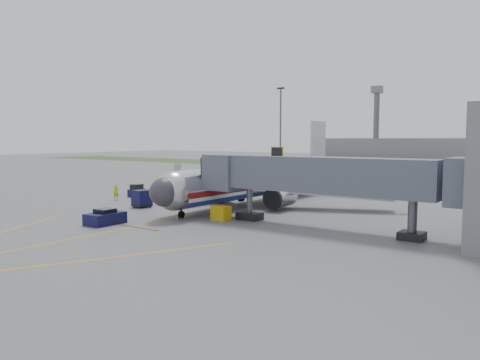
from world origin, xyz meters
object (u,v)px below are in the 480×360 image
Objects in this scene: baggage_tug at (137,191)px; ramp_worker at (116,192)px; airliner at (258,181)px; pushback_tug at (105,218)px; belt_loader at (206,192)px.

baggage_tug is 1.23× the size of ramp_worker.
airliner is at bearing 14.78° from baggage_tug.
airliner reaches higher than ramp_worker.
pushback_tug is 1.41× the size of baggage_tug.
baggage_tug is at bearing -145.93° from belt_loader.
pushback_tug is at bearing -105.65° from ramp_worker.
belt_loader is at bearing -10.69° from ramp_worker.
airliner is at bearing -35.63° from ramp_worker.
ramp_worker is at bearing 137.69° from pushback_tug.
belt_loader reaches higher than ramp_worker.
airliner is 14.73× the size of baggage_tug.
belt_loader is 11.44m from ramp_worker.
airliner is at bearing 81.02° from pushback_tug.
airliner is 17.12m from baggage_tug.
baggage_tug is 4.02m from ramp_worker.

